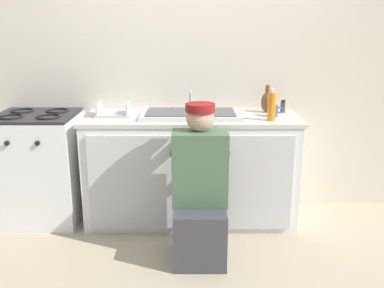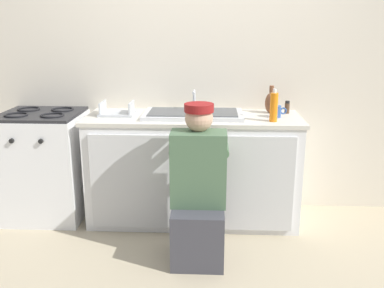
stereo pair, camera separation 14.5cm
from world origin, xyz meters
TOP-DOWN VIEW (x-y plane):
  - ground_plane at (0.00, 0.00)m, footprint 12.00×12.00m
  - back_wall at (0.00, 0.65)m, footprint 6.00×0.10m
  - counter_cabinet at (0.00, 0.29)m, footprint 1.71×0.62m
  - countertop at (0.00, 0.30)m, footprint 1.75×0.62m
  - sink_double_basin at (0.00, 0.30)m, footprint 0.80×0.44m
  - stove_range at (-1.26, 0.30)m, footprint 0.65×0.62m
  - plumber_person at (0.07, -0.34)m, footprint 0.42×0.61m
  - coffee_mug at (0.67, 0.29)m, footprint 0.13×0.08m
  - dish_rack_tray at (-0.63, 0.32)m, footprint 0.28×0.22m
  - vase_decorative at (0.64, 0.46)m, footprint 0.10×0.10m
  - soap_bottle_orange at (0.62, 0.14)m, footprint 0.06×0.06m
  - spice_bottle_pepper at (0.78, 0.45)m, footprint 0.04×0.04m

SIDE VIEW (x-z plane):
  - ground_plane at x=0.00m, z-range 0.00..0.00m
  - counter_cabinet at x=0.00m, z-range 0.00..0.87m
  - stove_range at x=-1.26m, z-range 0.00..0.92m
  - plumber_person at x=0.07m, z-range -0.09..1.01m
  - countertop at x=0.00m, z-range 0.87..0.90m
  - sink_double_basin at x=0.00m, z-range 0.82..1.01m
  - dish_rack_tray at x=-0.63m, z-range 0.86..0.97m
  - coffee_mug at x=0.67m, z-range 0.90..0.99m
  - spice_bottle_pepper at x=0.78m, z-range 0.89..1.00m
  - vase_decorative at x=0.64m, z-range 0.87..1.10m
  - soap_bottle_orange at x=0.62m, z-range 0.88..1.13m
  - back_wall at x=0.00m, z-range 0.00..2.50m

